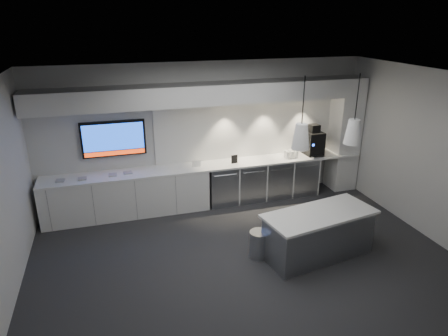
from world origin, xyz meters
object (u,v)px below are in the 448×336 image
object	(u,v)px
wall_tv	(114,139)
coffee_machine	(313,142)
island	(318,234)
bin	(259,244)

from	to	relation	value
wall_tv	coffee_machine	distance (m)	4.34
island	bin	world-z (taller)	island
wall_tv	bin	bearing A→B (deg)	-49.04
wall_tv	bin	xyz separation A→B (m)	(2.16, -2.49, -1.33)
wall_tv	bin	world-z (taller)	wall_tv
island	bin	distance (m)	1.01
wall_tv	island	size ratio (longest dim) A/B	0.62
island	bin	bearing A→B (deg)	156.11
bin	wall_tv	bearing A→B (deg)	130.96
coffee_machine	wall_tv	bearing A→B (deg)	174.23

